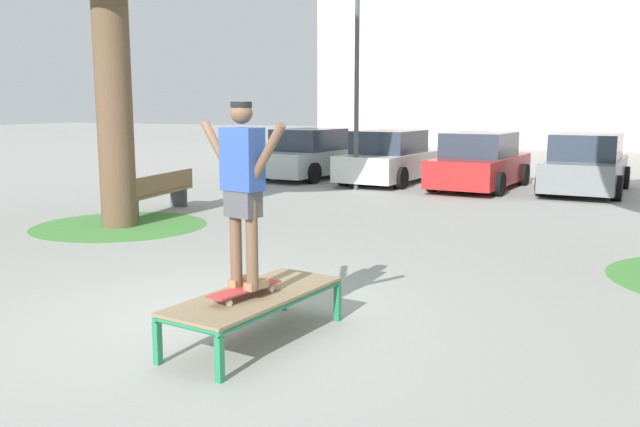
% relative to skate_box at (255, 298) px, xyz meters
% --- Properties ---
extents(ground_plane, '(120.00, 120.00, 0.00)m').
position_rel_skate_box_xyz_m(ground_plane, '(-0.73, 0.40, -0.41)').
color(ground_plane, '#999993').
extents(skate_box, '(1.04, 1.99, 0.46)m').
position_rel_skate_box_xyz_m(skate_box, '(0.00, 0.00, 0.00)').
color(skate_box, '#237A4C').
rests_on(skate_box, ground).
extents(skateboard, '(0.37, 0.82, 0.09)m').
position_rel_skate_box_xyz_m(skateboard, '(-0.02, -0.15, 0.12)').
color(skateboard, '#B23333').
rests_on(skateboard, skate_box).
extents(skater, '(0.99, 0.35, 1.69)m').
position_rel_skate_box_xyz_m(skater, '(-0.02, -0.15, 1.12)').
color(skater, brown).
rests_on(skater, skateboard).
extents(grass_patch_near_left, '(3.18, 3.18, 0.01)m').
position_rel_skate_box_xyz_m(grass_patch_near_left, '(-5.30, 4.30, -0.41)').
color(grass_patch_near_left, '#47893D').
rests_on(grass_patch_near_left, ground).
extents(car_silver, '(2.31, 4.38, 1.50)m').
position_rel_skate_box_xyz_m(car_silver, '(-5.50, 13.23, 0.28)').
color(car_silver, '#B7BABF').
rests_on(car_silver, ground).
extents(car_white, '(2.22, 4.35, 1.50)m').
position_rel_skate_box_xyz_m(car_white, '(-2.88, 13.00, 0.28)').
color(car_white, silver).
rests_on(car_white, ground).
extents(car_red, '(2.24, 4.35, 1.50)m').
position_rel_skate_box_xyz_m(car_red, '(-0.27, 12.63, 0.28)').
color(car_red, red).
rests_on(car_red, ground).
extents(car_grey, '(2.14, 4.31, 1.50)m').
position_rel_skate_box_xyz_m(car_grey, '(2.35, 12.91, 0.28)').
color(car_grey, slate).
rests_on(car_grey, ground).
extents(park_bench, '(0.72, 2.43, 0.83)m').
position_rel_skate_box_xyz_m(park_bench, '(-5.55, 5.77, 0.03)').
color(park_bench, brown).
rests_on(park_bench, ground).
extents(light_post, '(0.36, 0.36, 5.83)m').
position_rel_skate_box_xyz_m(light_post, '(-3.22, 11.10, 3.41)').
color(light_post, '#4C4C51').
rests_on(light_post, ground).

